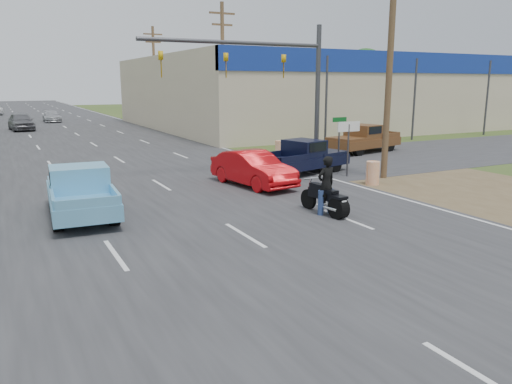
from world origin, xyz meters
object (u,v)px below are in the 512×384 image
red_convertible (253,169)px  rider (326,187)px  navy_pickup (304,157)px  distant_car_grey (21,122)px  distant_car_silver (52,116)px  motorcycle (327,200)px  brown_pickup (362,138)px  blue_pickup (80,191)px

red_convertible → rider: rider is taller
rider → navy_pickup: size_ratio=0.36×
navy_pickup → distant_car_grey: size_ratio=1.10×
distant_car_silver → motorcycle: bearing=-84.4°
motorcycle → brown_pickup: 15.65m
brown_pickup → distant_car_grey: 31.53m
motorcycle → navy_pickup: 7.71m
red_convertible → blue_pickup: (-7.13, -1.68, 0.10)m
red_convertible → distant_car_grey: 32.78m
blue_pickup → navy_pickup: 11.14m
navy_pickup → distant_car_silver: navy_pickup is taller
blue_pickup → distant_car_grey: bearing=93.8°
brown_pickup → distant_car_grey: brown_pickup is taller
rider → distant_car_grey: rider is taller
distant_car_grey → distant_car_silver: distant_car_grey is taller
motorcycle → red_convertible: bearing=84.2°
blue_pickup → brown_pickup: 19.47m
rider → blue_pickup: rider is taller
red_convertible → brown_pickup: bearing=20.7°
rider → blue_pickup: size_ratio=0.36×
blue_pickup → brown_pickup: bearing=27.0°
rider → brown_pickup: 15.61m
brown_pickup → distant_car_silver: 38.22m
navy_pickup → distant_car_silver: bearing=175.9°
blue_pickup → distant_car_grey: (-0.18, 33.64, -0.03)m
blue_pickup → navy_pickup: size_ratio=0.98×
red_convertible → navy_pickup: 3.86m
blue_pickup → distant_car_silver: 43.26m
brown_pickup → distant_car_grey: size_ratio=1.18×
rider → blue_pickup: (-7.11, 3.56, -0.09)m
red_convertible → distant_car_silver: bearing=86.4°
blue_pickup → brown_pickup: size_ratio=0.92×
distant_car_silver → red_convertible: bearing=-83.8°
navy_pickup → brown_pickup: bearing=107.8°
navy_pickup → distant_car_silver: size_ratio=1.18×
motorcycle → navy_pickup: navy_pickup is taller
red_convertible → rider: size_ratio=2.39×
navy_pickup → distant_car_grey: (-10.84, 30.41, -0.01)m
motorcycle → distant_car_silver: size_ratio=0.51×
distant_car_grey → red_convertible: bearing=-82.3°
motorcycle → distant_car_silver: bearing=88.9°
distant_car_grey → distant_car_silver: bearing=64.5°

